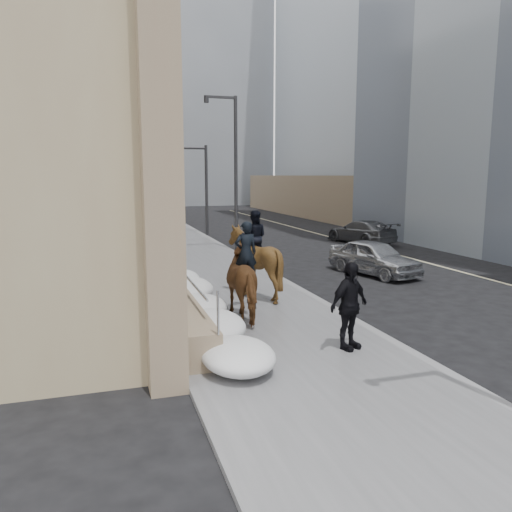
% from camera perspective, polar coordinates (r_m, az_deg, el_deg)
% --- Properties ---
extents(ground, '(140.00, 140.00, 0.00)m').
position_cam_1_polar(ground, '(12.63, 1.70, -9.39)').
color(ground, black).
rests_on(ground, ground).
extents(sidewalk, '(5.00, 80.00, 0.12)m').
position_cam_1_polar(sidewalk, '(22.03, -6.83, -1.23)').
color(sidewalk, '#565759').
rests_on(sidewalk, ground).
extents(curb, '(0.24, 80.00, 0.12)m').
position_cam_1_polar(curb, '(22.64, -0.30, -0.88)').
color(curb, slate).
rests_on(curb, ground).
extents(lane_line, '(0.15, 70.00, 0.01)m').
position_cam_1_polar(lane_line, '(26.05, 16.51, -0.05)').
color(lane_line, '#BFB78C').
rests_on(lane_line, ground).
extents(limestone_building, '(6.10, 44.00, 18.00)m').
position_cam_1_polar(limestone_building, '(31.68, -20.56, 17.50)').
color(limestone_building, '#9A8665').
rests_on(limestone_building, ground).
extents(far_podium, '(2.00, 80.00, 4.00)m').
position_cam_1_polar(far_podium, '(28.91, 24.98, 4.33)').
color(far_podium, '#866E56').
rests_on(far_podium, ground).
extents(bg_building_mid, '(30.00, 12.00, 28.00)m').
position_cam_1_polar(bg_building_mid, '(72.44, -11.43, 16.95)').
color(bg_building_mid, slate).
rests_on(bg_building_mid, ground).
extents(bg_building_far, '(24.00, 12.00, 20.00)m').
position_cam_1_polar(bg_building_far, '(83.55, -19.25, 12.81)').
color(bg_building_far, gray).
rests_on(bg_building_far, ground).
extents(streetlight_mid, '(1.71, 0.24, 8.00)m').
position_cam_1_polar(streetlight_mid, '(26.18, -2.67, 10.41)').
color(streetlight_mid, '#2D2D30').
rests_on(streetlight_mid, ground).
extents(streetlight_far, '(1.71, 0.24, 8.00)m').
position_cam_1_polar(streetlight_far, '(45.80, -9.14, 9.79)').
color(streetlight_far, '#2D2D30').
rests_on(streetlight_far, ground).
extents(traffic_signal, '(4.10, 0.22, 6.00)m').
position_cam_1_polar(traffic_signal, '(33.85, -7.26, 9.10)').
color(traffic_signal, '#2D2D30').
rests_on(traffic_signal, ground).
extents(snow_bank, '(1.70, 18.10, 0.76)m').
position_cam_1_polar(snow_bank, '(19.90, -9.86, -1.22)').
color(snow_bank, silver).
rests_on(snow_bank, sidewalk).
extents(mounted_horse_left, '(1.18, 2.44, 2.68)m').
position_cam_1_polar(mounted_horse_left, '(13.67, -0.91, -2.75)').
color(mounted_horse_left, '#4F3017').
rests_on(mounted_horse_left, sidewalk).
extents(mounted_horse_right, '(2.45, 2.59, 2.80)m').
position_cam_1_polar(mounted_horse_right, '(16.04, -0.19, -0.42)').
color(mounted_horse_right, '#3E2911').
rests_on(mounted_horse_right, sidewalk).
extents(pedestrian, '(1.28, 0.91, 2.01)m').
position_cam_1_polar(pedestrian, '(11.47, 10.60, -5.62)').
color(pedestrian, black).
rests_on(pedestrian, sidewalk).
extents(car_silver, '(2.69, 4.49, 1.43)m').
position_cam_1_polar(car_silver, '(20.91, 13.35, -0.15)').
color(car_silver, '#A8AAB0').
rests_on(car_silver, ground).
extents(car_grey, '(2.96, 5.05, 1.37)m').
position_cam_1_polar(car_grey, '(30.58, 11.92, 2.74)').
color(car_grey, '#515459').
rests_on(car_grey, ground).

